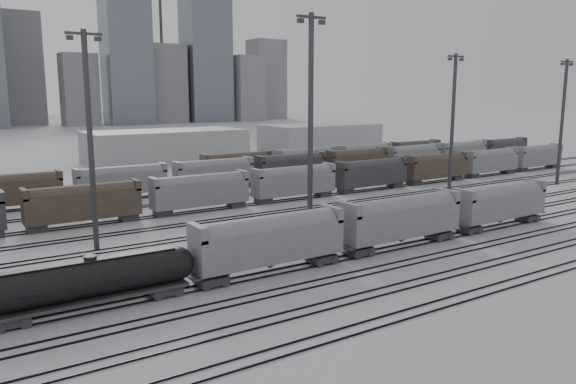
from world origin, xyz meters
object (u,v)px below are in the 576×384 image
tank_car_b (92,280)px  light_mast_c (311,116)px  hopper_car_c (501,202)px  hopper_car_a (270,239)px  hopper_car_b (402,217)px

tank_car_b → light_mast_c: bearing=24.4°
hopper_car_c → tank_car_b: bearing=180.0°
hopper_car_a → hopper_car_c: hopper_car_a is taller
hopper_car_a → light_mast_c: bearing=43.8°
hopper_car_a → hopper_car_c: bearing=0.0°
tank_car_b → hopper_car_b: size_ratio=1.10×
hopper_car_c → light_mast_c: bearing=144.4°
hopper_car_a → light_mast_c: (15.35, 14.72, 11.14)m
hopper_car_b → hopper_car_c: (18.11, 0.00, -0.17)m
hopper_car_a → hopper_car_b: hopper_car_b is taller
tank_car_b → light_mast_c: light_mast_c is taller
tank_car_b → hopper_car_b: 34.92m
light_mast_c → hopper_car_b: bearing=-80.5°
tank_car_b → hopper_car_c: bearing=0.0°
hopper_car_b → light_mast_c: bearing=99.5°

